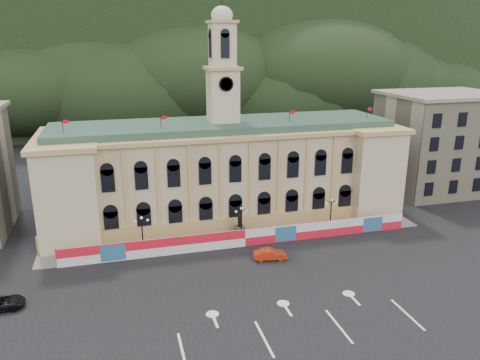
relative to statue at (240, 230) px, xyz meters
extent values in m
plane|color=black|center=(0.00, -18.00, -1.19)|extent=(260.00, 260.00, 0.00)
cube|color=black|center=(0.00, 112.00, 20.81)|extent=(230.00, 70.00, 44.00)
cube|color=#595651|center=(35.00, 92.00, 28.81)|extent=(22.00, 8.00, 14.00)
cube|color=#C5B28E|center=(0.00, 10.00, 5.81)|extent=(55.00, 15.00, 14.00)
cube|color=tan|center=(0.00, 2.20, 0.01)|extent=(56.00, 0.80, 2.40)
cube|color=tan|center=(0.00, 10.00, 13.11)|extent=(56.20, 16.20, 0.60)
cube|color=#325442|center=(0.00, 10.00, 13.81)|extent=(53.00, 13.00, 1.20)
cube|color=beige|center=(-23.50, 9.00, 5.81)|extent=(8.00, 17.00, 14.00)
cube|color=beige|center=(23.50, 9.00, 5.81)|extent=(8.00, 17.00, 14.00)
cube|color=beige|center=(0.00, 10.00, 18.41)|extent=(4.40, 4.40, 8.00)
cube|color=tan|center=(0.00, 10.00, 22.61)|extent=(5.20, 5.20, 0.50)
cube|color=beige|center=(0.00, 10.00, 25.91)|extent=(3.60, 3.60, 6.50)
cube|color=tan|center=(0.00, 10.00, 29.31)|extent=(4.20, 4.20, 0.40)
cylinder|color=black|center=(0.00, 7.70, 20.41)|extent=(2.20, 0.20, 2.20)
ellipsoid|color=beige|center=(0.00, 10.00, 30.21)|extent=(3.20, 3.20, 2.72)
cube|color=#B6AB8C|center=(43.00, 13.00, 7.81)|extent=(20.00, 16.00, 18.00)
cube|color=gray|center=(43.00, 13.00, 17.11)|extent=(21.00, 17.00, 0.60)
cube|color=red|center=(0.00, -3.00, 0.06)|extent=(50.00, 0.25, 2.50)
cube|color=#2B6390|center=(-18.00, -3.14, 0.06)|extent=(3.20, 0.05, 2.20)
cube|color=#2B6390|center=(6.00, -3.14, 0.06)|extent=(3.20, 0.05, 2.20)
cube|color=#2B6390|center=(20.00, -3.14, 0.06)|extent=(3.20, 0.05, 2.20)
cube|color=slate|center=(0.00, -0.25, -1.11)|extent=(56.00, 5.50, 0.16)
cube|color=#595651|center=(0.00, 0.00, -0.29)|extent=(1.40, 1.40, 1.80)
cylinder|color=black|center=(0.00, 0.00, 1.41)|extent=(0.60, 0.60, 1.60)
sphere|color=black|center=(0.00, 0.00, 2.31)|extent=(0.44, 0.44, 0.44)
cylinder|color=black|center=(-14.00, -1.00, -1.04)|extent=(0.44, 0.44, 0.30)
cylinder|color=black|center=(-14.00, -1.00, 1.21)|extent=(0.18, 0.18, 4.80)
cube|color=black|center=(-14.00, -1.00, 3.51)|extent=(1.60, 0.08, 0.08)
sphere|color=silver|center=(-14.80, -1.00, 3.36)|extent=(0.36, 0.36, 0.36)
sphere|color=silver|center=(-13.20, -1.00, 3.36)|extent=(0.36, 0.36, 0.36)
sphere|color=silver|center=(-14.00, -1.00, 3.76)|extent=(0.40, 0.40, 0.40)
cylinder|color=black|center=(0.00, -1.00, -1.04)|extent=(0.44, 0.44, 0.30)
cylinder|color=black|center=(0.00, -1.00, 1.21)|extent=(0.18, 0.18, 4.80)
cube|color=black|center=(0.00, -1.00, 3.51)|extent=(1.60, 0.08, 0.08)
sphere|color=silver|center=(-0.80, -1.00, 3.36)|extent=(0.36, 0.36, 0.36)
sphere|color=silver|center=(0.80, -1.00, 3.36)|extent=(0.36, 0.36, 0.36)
sphere|color=silver|center=(0.00, -1.00, 3.76)|extent=(0.40, 0.40, 0.40)
cylinder|color=black|center=(14.00, -1.00, -1.04)|extent=(0.44, 0.44, 0.30)
cylinder|color=black|center=(14.00, -1.00, 1.21)|extent=(0.18, 0.18, 4.80)
cube|color=black|center=(14.00, -1.00, 3.51)|extent=(1.60, 0.08, 0.08)
sphere|color=silver|center=(13.20, -1.00, 3.36)|extent=(0.36, 0.36, 0.36)
sphere|color=silver|center=(14.80, -1.00, 3.36)|extent=(0.36, 0.36, 0.36)
sphere|color=silver|center=(14.00, -1.00, 3.76)|extent=(0.40, 0.40, 0.40)
imported|color=red|center=(2.08, -7.83, -0.47)|extent=(2.65, 4.75, 1.43)
camera|label=1|loc=(-16.51, -61.23, 26.84)|focal=35.00mm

